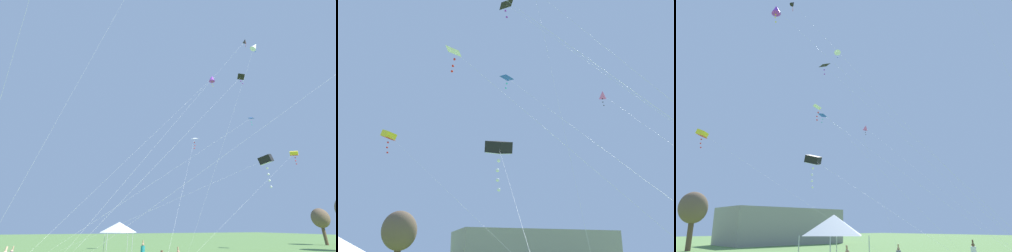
{
  "view_description": "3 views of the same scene",
  "coord_description": "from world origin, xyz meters",
  "views": [
    {
      "loc": [
        18.75,
        2.28,
        3.16
      ],
      "look_at": [
        -0.14,
        9.22,
        12.21
      ],
      "focal_mm": 24.0,
      "sensor_mm": 36.0,
      "label": 1
    },
    {
      "loc": [
        -6.51,
        -3.05,
        2.75
      ],
      "look_at": [
        -1.67,
        12.52,
        8.49
      ],
      "focal_mm": 40.0,
      "sensor_mm": 36.0,
      "label": 2
    },
    {
      "loc": [
        -19.92,
        -7.28,
        3.03
      ],
      "look_at": [
        -1.32,
        13.69,
        11.67
      ],
      "focal_mm": 35.0,
      "sensor_mm": 36.0,
      "label": 3
    }
  ],
  "objects": [
    {
      "name": "distant_building",
      "position": [
        13.16,
        47.4,
        3.1
      ],
      "size": [
        21.34,
        10.22,
        6.21
      ],
      "primitive_type": "cube",
      "color": "gray",
      "rests_on": "ground"
    },
    {
      "name": "tree_far_left",
      "position": [
        -5.15,
        39.81,
        5.37
      ],
      "size": [
        3.74,
        3.74,
        7.55
      ],
      "color": "brown",
      "rests_on": "ground"
    },
    {
      "name": "festival_tent",
      "position": [
        -8.38,
        6.53,
        3.11
      ],
      "size": [
        2.87,
        2.87,
        3.64
      ],
      "color": "#B7B7BC",
      "rests_on": "ground"
    },
    {
      "name": "kite_black_box_0",
      "position": [
        0.23,
        20.36,
        9.72
      ],
      "size": [
        6.35,
        23.21,
        10.49
      ],
      "color": "silver",
      "rests_on": "ground"
    },
    {
      "name": "kite_blue_delta_1",
      "position": [
        0.45,
        18.84,
        14.28
      ],
      "size": [
        1.55,
        21.25,
        14.75
      ],
      "color": "silver",
      "rests_on": "ground"
    },
    {
      "name": "kite_yellow_box_2",
      "position": [
        -7.15,
        33.68,
        14.04
      ],
      "size": [
        8.86,
        25.17,
        14.63
      ],
      "color": "silver",
      "rests_on": "ground"
    },
    {
      "name": "kite_black_diamond_3",
      "position": [
        -1.87,
        22.47,
        29.34
      ],
      "size": [
        5.81,
        22.59,
        29.99
      ],
      "color": "silver",
      "rests_on": "ground"
    },
    {
      "name": "kite_black_delta_4",
      "position": [
        0.28,
        18.67,
        20.14
      ],
      "size": [
        4.58,
        18.94,
        20.58
      ],
      "color": "silver",
      "rests_on": "ground"
    },
    {
      "name": "kite_purple_diamond_5",
      "position": [
        -6.12,
        18.76,
        24.37
      ],
      "size": [
        7.04,
        21.26,
        24.98
      ],
      "color": "silver",
      "rests_on": "ground"
    },
    {
      "name": "kite_white_delta_6",
      "position": [
        -3.94,
        14.02,
        12.79
      ],
      "size": [
        10.59,
        8.16,
        13.18
      ],
      "color": "silver",
      "rests_on": "ground"
    },
    {
      "name": "kite_pink_diamond_7",
      "position": [
        9.56,
        21.64,
        15.44
      ],
      "size": [
        6.52,
        21.69,
        15.99
      ],
      "color": "silver",
      "rests_on": "ground"
    },
    {
      "name": "kite_white_diamond_9",
      "position": [
        2.69,
        19.43,
        23.23
      ],
      "size": [
        2.16,
        10.36,
        23.92
      ],
      "color": "silver",
      "rests_on": "ground"
    }
  ]
}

